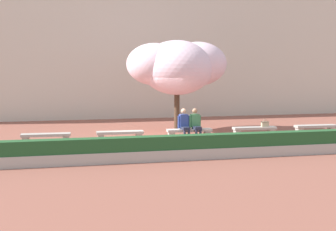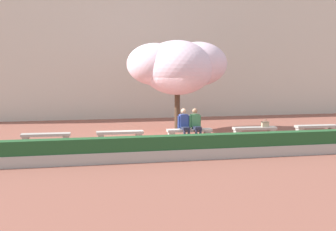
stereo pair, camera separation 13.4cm
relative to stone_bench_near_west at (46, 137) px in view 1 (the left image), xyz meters
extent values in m
plane|color=#8E5142|center=(4.24, 0.00, -0.30)|extent=(100.00, 100.00, 0.00)
cube|color=beige|center=(4.24, 9.81, 4.71)|extent=(31.91, 4.00, 10.04)
cube|color=#ADA89E|center=(0.00, 0.00, 0.10)|extent=(1.85, 0.50, 0.10)
cube|color=#ADA89E|center=(-0.75, 0.03, -0.13)|extent=(0.25, 0.35, 0.35)
cube|color=#ADA89E|center=(0.75, -0.03, -0.13)|extent=(0.25, 0.35, 0.35)
cube|color=#ADA89E|center=(2.82, 0.00, 0.10)|extent=(1.85, 0.50, 0.10)
cube|color=#ADA89E|center=(2.08, 0.03, -0.13)|extent=(0.25, 0.35, 0.35)
cube|color=#ADA89E|center=(3.57, -0.03, -0.13)|extent=(0.25, 0.35, 0.35)
cube|color=#ADA89E|center=(5.65, 0.00, 0.10)|extent=(1.85, 0.50, 0.10)
cube|color=#ADA89E|center=(4.90, 0.03, -0.13)|extent=(0.25, 0.35, 0.35)
cube|color=#ADA89E|center=(6.40, -0.03, -0.13)|extent=(0.25, 0.35, 0.35)
cube|color=#ADA89E|center=(8.47, 0.00, 0.10)|extent=(1.85, 0.50, 0.10)
cube|color=#ADA89E|center=(7.73, 0.03, -0.13)|extent=(0.25, 0.35, 0.35)
cube|color=#ADA89E|center=(9.22, -0.03, -0.13)|extent=(0.25, 0.35, 0.35)
cube|color=#ADA89E|center=(11.30, 0.00, 0.10)|extent=(1.85, 0.50, 0.10)
cube|color=#ADA89E|center=(10.55, 0.03, -0.13)|extent=(0.25, 0.35, 0.35)
cube|color=#ADA89E|center=(12.04, -0.03, -0.13)|extent=(0.25, 0.35, 0.35)
cube|color=black|center=(5.36, -0.43, -0.27)|extent=(0.12, 0.23, 0.06)
cylinder|color=#23283D|center=(5.35, -0.37, -0.06)|extent=(0.10, 0.10, 0.42)
cube|color=black|center=(5.54, -0.41, -0.27)|extent=(0.12, 0.23, 0.06)
cylinder|color=#23283D|center=(5.53, -0.35, -0.06)|extent=(0.10, 0.10, 0.42)
cube|color=#23283D|center=(5.43, -0.18, 0.21)|extent=(0.31, 0.42, 0.12)
cube|color=#2D4289|center=(5.41, 0.04, 0.48)|extent=(0.36, 0.25, 0.54)
sphere|color=tan|center=(5.41, 0.04, 0.88)|extent=(0.21, 0.21, 0.21)
cylinder|color=#2D4289|center=(5.20, 0.00, 0.44)|extent=(0.09, 0.09, 0.50)
cylinder|color=#2D4289|center=(5.62, 0.04, 0.44)|extent=(0.09, 0.09, 0.50)
cube|color=black|center=(5.84, -0.43, -0.27)|extent=(0.12, 0.23, 0.06)
cylinder|color=#23283D|center=(5.83, -0.37, -0.06)|extent=(0.10, 0.10, 0.42)
cube|color=black|center=(6.02, -0.41, -0.27)|extent=(0.12, 0.23, 0.06)
cylinder|color=#23283D|center=(6.01, -0.35, -0.06)|extent=(0.10, 0.10, 0.42)
cube|color=#23283D|center=(5.91, -0.18, 0.21)|extent=(0.32, 0.43, 0.12)
cube|color=#428451|center=(5.88, 0.04, 0.48)|extent=(0.36, 0.25, 0.54)
sphere|color=#A37556|center=(5.88, 0.04, 0.88)|extent=(0.21, 0.21, 0.21)
cylinder|color=#428451|center=(5.68, 0.00, 0.44)|extent=(0.09, 0.09, 0.50)
cylinder|color=#428451|center=(6.09, 0.04, 0.44)|extent=(0.09, 0.09, 0.50)
cube|color=tan|center=(8.93, -0.02, 0.26)|extent=(0.30, 0.14, 0.22)
cube|color=gray|center=(8.93, -0.02, 0.35)|extent=(0.30, 0.15, 0.04)
torus|color=#807259|center=(8.93, -0.02, 0.42)|extent=(0.14, 0.02, 0.14)
cylinder|color=#473323|center=(5.68, 2.28, 0.58)|extent=(0.24, 0.24, 1.77)
ellipsoid|color=#F4CCDB|center=(5.68, 2.28, 2.60)|extent=(3.25, 3.56, 2.43)
ellipsoid|color=#F4CCDB|center=(4.68, 2.41, 2.76)|extent=(2.50, 2.55, 1.88)
ellipsoid|color=#F4CCDB|center=(6.67, 2.35, 2.77)|extent=(2.64, 2.42, 1.98)
cube|color=#ADA89E|center=(4.24, -3.70, -0.12)|extent=(19.93, 0.50, 0.36)
cube|color=#235128|center=(4.24, -3.70, 0.28)|extent=(19.83, 0.44, 0.44)
camera|label=1|loc=(0.71, -18.13, 2.82)|focal=50.00mm
camera|label=2|loc=(0.84, -18.16, 2.82)|focal=50.00mm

